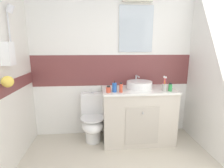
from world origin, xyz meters
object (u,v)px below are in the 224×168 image
object	(u,v)px
toilet	(93,119)
soap_dispenser	(114,87)
deodorant_spray_can	(121,88)
lotion_bottle_short	(170,87)
toothbrush_cup	(164,87)
sink_basin	(139,85)
hair_gel_jar	(108,89)

from	to	relation	value
toilet	soap_dispenser	world-z (taller)	soap_dispenser
deodorant_spray_can	lotion_bottle_short	distance (m)	0.72
toothbrush_cup	lotion_bottle_short	size ratio (longest dim) A/B	1.84
soap_dispenser	lotion_bottle_short	xyz separation A→B (m)	(0.81, -0.02, -0.01)
sink_basin	toothbrush_cup	world-z (taller)	toothbrush_cup
toothbrush_cup	soap_dispenser	size ratio (longest dim) A/B	1.31
deodorant_spray_can	hair_gel_jar	bearing A→B (deg)	177.77
soap_dispenser	lotion_bottle_short	distance (m)	0.81
sink_basin	hair_gel_jar	distance (m)	0.53
toilet	lotion_bottle_short	world-z (taller)	lotion_bottle_short
sink_basin	toothbrush_cup	bearing A→B (deg)	-29.39
soap_dispenser	lotion_bottle_short	world-z (taller)	soap_dispenser
soap_dispenser	toothbrush_cup	bearing A→B (deg)	-0.70
deodorant_spray_can	lotion_bottle_short	world-z (taller)	deodorant_spray_can
sink_basin	lotion_bottle_short	xyz separation A→B (m)	(0.41, -0.20, -0.00)
hair_gel_jar	toothbrush_cup	bearing A→B (deg)	0.66
sink_basin	lotion_bottle_short	world-z (taller)	sink_basin
soap_dispenser	lotion_bottle_short	size ratio (longest dim) A/B	1.41
sink_basin	hair_gel_jar	world-z (taller)	sink_basin
toothbrush_cup	soap_dispenser	world-z (taller)	toothbrush_cup
sink_basin	hair_gel_jar	size ratio (longest dim) A/B	4.49
toilet	lotion_bottle_short	size ratio (longest dim) A/B	6.29
sink_basin	soap_dispenser	bearing A→B (deg)	-156.52
toilet	soap_dispenser	size ratio (longest dim) A/B	4.47
soap_dispenser	lotion_bottle_short	bearing A→B (deg)	-1.57
toothbrush_cup	lotion_bottle_short	xyz separation A→B (m)	(0.08, -0.01, -0.01)
toothbrush_cup	deodorant_spray_can	xyz separation A→B (m)	(-0.64, -0.02, 0.00)
sink_basin	soap_dispenser	distance (m)	0.44
toothbrush_cup	deodorant_spray_can	bearing A→B (deg)	-178.55
hair_gel_jar	toilet	bearing A→B (deg)	137.12
toilet	deodorant_spray_can	size ratio (longest dim) A/B	5.45
hair_gel_jar	deodorant_spray_can	bearing A→B (deg)	-2.23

